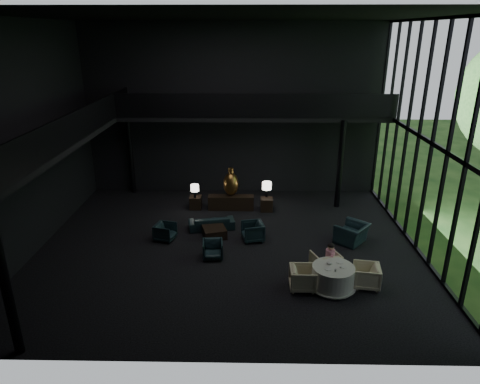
{
  "coord_description": "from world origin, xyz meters",
  "views": [
    {
      "loc": [
        0.7,
        -14.24,
        7.56
      ],
      "look_at": [
        0.42,
        0.5,
        2.0
      ],
      "focal_mm": 32.0,
      "sensor_mm": 36.0,
      "label": 1
    }
  ],
  "objects_px": {
    "dining_table": "(333,279)",
    "dining_chair_west": "(303,277)",
    "side_table_left": "(196,202)",
    "side_table_right": "(267,204)",
    "sofa": "(212,221)",
    "dining_chair_east": "(366,274)",
    "console": "(231,203)",
    "lounge_armchair_west": "(165,232)",
    "bronze_urn": "(231,184)",
    "lounge_armchair_south": "(213,249)",
    "child": "(330,253)",
    "dining_chair_north": "(326,261)",
    "coffee_table": "(214,232)",
    "lounge_armchair_east": "(253,230)",
    "table_lamp_right": "(267,186)",
    "table_lamp_left": "(195,189)",
    "window_armchair": "(352,229)"
  },
  "relations": [
    {
      "from": "coffee_table",
      "to": "dining_chair_west",
      "type": "distance_m",
      "value": 4.67
    },
    {
      "from": "sofa",
      "to": "lounge_armchair_west",
      "type": "relative_size",
      "value": 2.33
    },
    {
      "from": "lounge_armchair_south",
      "to": "dining_chair_east",
      "type": "relative_size",
      "value": 0.78
    },
    {
      "from": "lounge_armchair_south",
      "to": "dining_chair_west",
      "type": "height_order",
      "value": "dining_chair_west"
    },
    {
      "from": "table_lamp_left",
      "to": "lounge_armchair_east",
      "type": "bearing_deg",
      "value": -49.04
    },
    {
      "from": "coffee_table",
      "to": "dining_chair_west",
      "type": "height_order",
      "value": "dining_chair_west"
    },
    {
      "from": "dining_table",
      "to": "child",
      "type": "bearing_deg",
      "value": 86.56
    },
    {
      "from": "console",
      "to": "dining_chair_north",
      "type": "bearing_deg",
      "value": -58.27
    },
    {
      "from": "bronze_urn",
      "to": "lounge_armchair_south",
      "type": "relative_size",
      "value": 1.9
    },
    {
      "from": "table_lamp_left",
      "to": "table_lamp_right",
      "type": "distance_m",
      "value": 3.2
    },
    {
      "from": "child",
      "to": "table_lamp_right",
      "type": "bearing_deg",
      "value": -71.12
    },
    {
      "from": "side_table_left",
      "to": "dining_chair_north",
      "type": "height_order",
      "value": "dining_chair_north"
    },
    {
      "from": "bronze_urn",
      "to": "lounge_armchair_east",
      "type": "bearing_deg",
      "value": -73.13
    },
    {
      "from": "bronze_urn",
      "to": "table_lamp_left",
      "type": "distance_m",
      "value": 1.62
    },
    {
      "from": "side_table_left",
      "to": "child",
      "type": "xyz_separation_m",
      "value": [
        5.07,
        -5.46,
        0.48
      ]
    },
    {
      "from": "coffee_table",
      "to": "dining_chair_north",
      "type": "bearing_deg",
      "value": -34.1
    },
    {
      "from": "sofa",
      "to": "dining_table",
      "type": "xyz_separation_m",
      "value": [
        4.13,
        -4.23,
        0.01
      ]
    },
    {
      "from": "side_table_left",
      "to": "window_armchair",
      "type": "bearing_deg",
      "value": -26.97
    },
    {
      "from": "console",
      "to": "lounge_armchair_south",
      "type": "height_order",
      "value": "lounge_armchair_south"
    },
    {
      "from": "side_table_left",
      "to": "side_table_right",
      "type": "relative_size",
      "value": 0.99
    },
    {
      "from": "child",
      "to": "coffee_table",
      "type": "bearing_deg",
      "value": -33.18
    },
    {
      "from": "table_lamp_right",
      "to": "lounge_armchair_east",
      "type": "height_order",
      "value": "table_lamp_right"
    },
    {
      "from": "bronze_urn",
      "to": "side_table_right",
      "type": "relative_size",
      "value": 2.16
    },
    {
      "from": "side_table_left",
      "to": "lounge_armchair_south",
      "type": "xyz_separation_m",
      "value": [
        1.13,
        -4.5,
        0.04
      ]
    },
    {
      "from": "side_table_left",
      "to": "dining_chair_east",
      "type": "height_order",
      "value": "dining_chair_east"
    },
    {
      "from": "sofa",
      "to": "dining_chair_north",
      "type": "height_order",
      "value": "dining_chair_north"
    },
    {
      "from": "bronze_urn",
      "to": "child",
      "type": "xyz_separation_m",
      "value": [
        3.47,
        -5.5,
        -0.42
      ]
    },
    {
      "from": "table_lamp_left",
      "to": "window_armchair",
      "type": "height_order",
      "value": "table_lamp_left"
    },
    {
      "from": "side_table_right",
      "to": "coffee_table",
      "type": "bearing_deg",
      "value": -128.96
    },
    {
      "from": "lounge_armchair_south",
      "to": "dining_chair_west",
      "type": "relative_size",
      "value": 0.79
    },
    {
      "from": "table_lamp_left",
      "to": "child",
      "type": "relative_size",
      "value": 0.95
    },
    {
      "from": "lounge_armchair_east",
      "to": "side_table_right",
      "type": "bearing_deg",
      "value": 155.4
    },
    {
      "from": "side_table_left",
      "to": "sofa",
      "type": "xyz_separation_m",
      "value": [
        0.89,
        -2.1,
        0.03
      ]
    },
    {
      "from": "bronze_urn",
      "to": "sofa",
      "type": "distance_m",
      "value": 2.42
    },
    {
      "from": "bronze_urn",
      "to": "dining_chair_north",
      "type": "relative_size",
      "value": 1.39
    },
    {
      "from": "dining_chair_north",
      "to": "side_table_left",
      "type": "bearing_deg",
      "value": -67.88
    },
    {
      "from": "bronze_urn",
      "to": "lounge_armchair_east",
      "type": "relative_size",
      "value": 1.52
    },
    {
      "from": "console",
      "to": "dining_table",
      "type": "height_order",
      "value": "dining_table"
    },
    {
      "from": "dining_chair_west",
      "to": "dining_chair_north",
      "type": "bearing_deg",
      "value": -42.31
    },
    {
      "from": "table_lamp_left",
      "to": "console",
      "type": "bearing_deg",
      "value": 3.15
    },
    {
      "from": "side_table_left",
      "to": "lounge_armchair_east",
      "type": "xyz_separation_m",
      "value": [
        2.55,
        -3.09,
        0.13
      ]
    },
    {
      "from": "dining_table",
      "to": "console",
      "type": "bearing_deg",
      "value": 118.63
    },
    {
      "from": "lounge_armchair_south",
      "to": "window_armchair",
      "type": "relative_size",
      "value": 0.54
    },
    {
      "from": "side_table_left",
      "to": "dining_chair_north",
      "type": "distance_m",
      "value": 7.36
    },
    {
      "from": "side_table_right",
      "to": "dining_chair_east",
      "type": "relative_size",
      "value": 0.69
    },
    {
      "from": "dining_chair_west",
      "to": "side_table_right",
      "type": "bearing_deg",
      "value": 8.49
    },
    {
      "from": "dining_table",
      "to": "dining_chair_west",
      "type": "distance_m",
      "value": 0.94
    },
    {
      "from": "window_armchair",
      "to": "lounge_armchair_west",
      "type": "bearing_deg",
      "value": -50.76
    },
    {
      "from": "bronze_urn",
      "to": "dining_chair_east",
      "type": "distance_m",
      "value": 7.74
    },
    {
      "from": "console",
      "to": "bronze_urn",
      "type": "relative_size",
      "value": 1.61
    }
  ]
}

